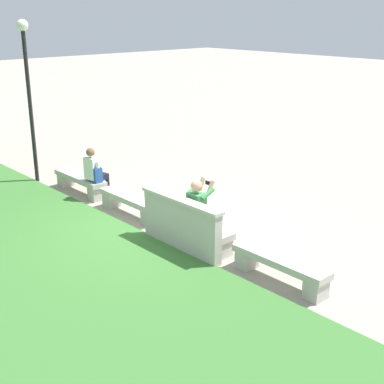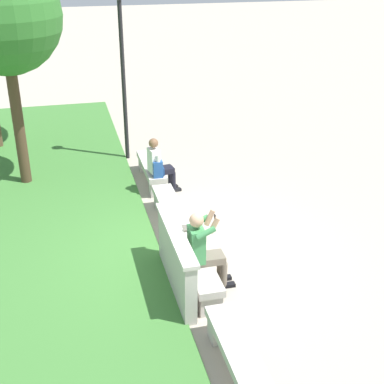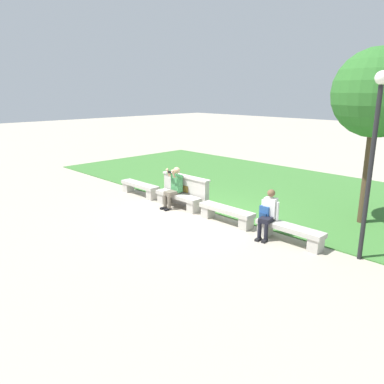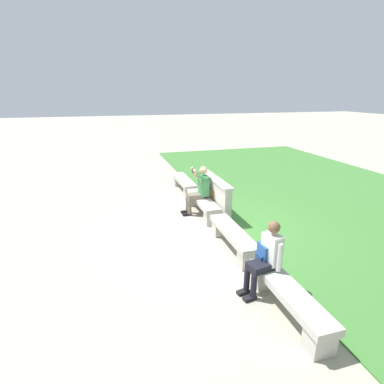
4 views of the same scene
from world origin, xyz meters
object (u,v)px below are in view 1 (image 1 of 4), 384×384
Objects in this scene: bench_main at (280,266)px; backpack at (96,175)px; bench_far at (80,181)px; bench_mid at (130,203)px; person_photographer at (201,209)px; person_distant at (95,171)px; lamp_post at (28,79)px; bench_near at (195,230)px.

backpack is (5.47, -0.02, 0.33)m from bench_main.
bench_mid is at bearing 180.00° from bench_far.
person_distant is (3.62, 0.01, -0.06)m from person_photographer.
bench_near is at bearing -176.69° from lamp_post.
bench_far is 4.19× the size of backpack.
bench_near and bench_mid have the same top height.
person_distant reaches higher than bench_near.
lamp_post is (3.68, 0.33, 2.35)m from bench_mid.
lamp_post reaches higher than bench_mid.
bench_near and bench_far have the same top height.
backpack is at bearing 1.02° from person_photographer.
person_photographer is 3.62m from person_distant.
bench_mid is 2.20m from person_photographer.
bench_main is at bearing 179.33° from person_distant.
bench_main is at bearing -177.56° from lamp_post.
bench_far is 1.42× the size of person_distant.
bench_near is 4.13m from bench_far.
person_distant is 0.14m from backpack.
person_photographer reaches higher than bench_near.
bench_near is 2.06m from bench_mid.
bench_mid is 1.39m from backpack.
person_photographer is 6.16m from lamp_post.
bench_main and bench_mid have the same top height.
lamp_post is (1.62, 0.33, 2.35)m from bench_far.
person_photographer is (-4.22, -0.08, 0.44)m from bench_far.
bench_main is 0.44× the size of lamp_post.
backpack is (3.41, -0.02, 0.33)m from bench_near.
bench_near is 1.36× the size of person_photographer.
backpack is at bearing -171.55° from lamp_post.
person_photographer is at bearing -177.94° from bench_mid.
backpack is at bearing -178.80° from bench_far.
bench_far is at bearing -168.41° from lamp_post.
bench_main is 5.48m from backpack.
lamp_post reaches higher than bench_far.
bench_far is at bearing 1.20° from backpack.
bench_main is at bearing 177.74° from person_photographer.
person_photographer is at bearing -178.94° from bench_far.
bench_mid is at bearing 177.46° from person_distant.
person_distant reaches higher than bench_far.
lamp_post is (5.75, 0.33, 2.35)m from bench_near.
bench_mid is (4.13, 0.00, 0.00)m from bench_main.
bench_far is at bearing 0.00° from bench_near.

